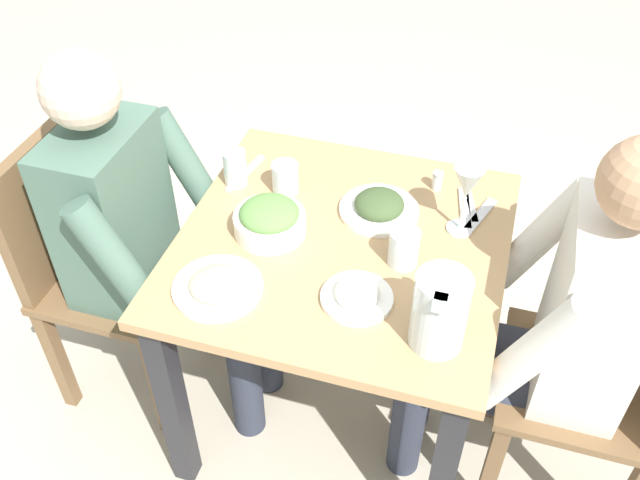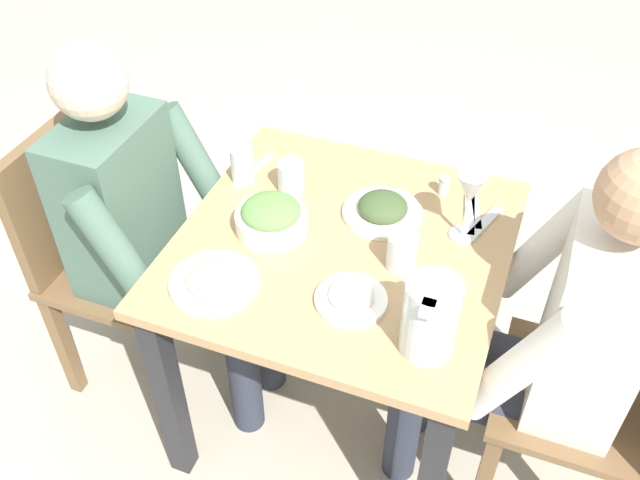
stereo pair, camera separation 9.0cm
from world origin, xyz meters
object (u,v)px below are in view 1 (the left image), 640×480
diner_near (549,321)px  salad_bowl (270,219)px  water_glass_far_right (285,178)px  plate_dolmas (379,206)px  wine_glass (467,186)px  chair_near (621,378)px  water_glass_near_left (404,248)px  chair_far (92,260)px  water_glass_center (235,168)px  plate_yoghurt (357,295)px  salt_shaker (437,181)px  diner_far (147,237)px  water_pitcher (440,311)px  plate_beans (217,286)px  dining_table (341,276)px

diner_near → salad_bowl: size_ratio=6.32×
water_glass_far_right → plate_dolmas: bearing=-93.2°
water_glass_far_right → wine_glass: (-0.02, -0.48, 0.10)m
chair_near → water_glass_far_right: chair_near is taller
plate_dolmas → water_glass_near_left: bearing=-149.7°
chair_far → wine_glass: (0.20, -1.01, 0.36)m
water_glass_center → chair_far: bearing=118.9°
chair_near → water_glass_far_right: bearing=77.4°
salad_bowl → plate_yoghurt: salad_bowl is taller
water_glass_near_left → salt_shaker: size_ratio=1.80×
diner_far → salt_shaker: bearing=-64.1°
water_pitcher → salt_shaker: 0.55m
chair_near → water_glass_far_right: 1.00m
chair_far → water_glass_center: bearing=-61.1°
plate_dolmas → water_glass_near_left: (-0.17, -0.10, 0.03)m
salad_bowl → plate_beans: bearing=168.3°
dining_table → plate_dolmas: (0.14, -0.06, 0.15)m
chair_near → water_pitcher: bearing=113.5°
plate_yoghurt → plate_dolmas: 0.33m
chair_near → diner_near: size_ratio=0.75×
wine_glass → salad_bowl: bearing=108.1°
water_pitcher → diner_far: bearing=77.0°
chair_near → diner_near: diner_near is taller
chair_far → water_glass_near_left: 0.94m
plate_dolmas → plate_beans: 0.49m
diner_far → salt_shaker: 0.81m
diner_near → wine_glass: 0.38m
water_glass_far_right → wine_glass: 0.49m
salt_shaker → dining_table: bearing=145.8°
dining_table → chair_far: bearing=95.3°
plate_dolmas → water_glass_far_right: water_glass_far_right is taller
water_pitcher → plate_yoghurt: size_ratio=1.11×
water_glass_center → salt_shaker: (0.14, -0.54, -0.02)m
chair_far → plate_dolmas: (0.20, -0.80, 0.23)m
water_glass_near_left → salad_bowl: bearing=88.2°
salt_shaker → water_glass_center: bearing=104.3°
chair_near → dining_table: bearing=85.3°
diner_near → plate_beans: bearing=104.3°
diner_near → water_glass_far_right: bearing=74.0°
dining_table → salad_bowl: salad_bowl is taller
plate_dolmas → plate_beans: bearing=142.7°
salad_bowl → water_glass_far_right: (0.17, 0.02, 0.00)m
water_glass_center → salt_shaker: water_glass_center is taller
plate_yoghurt → plate_dolmas: bearing=4.3°
water_pitcher → plate_yoghurt: water_pitcher is taller
wine_glass → dining_table: bearing=114.8°
dining_table → water_glass_near_left: 0.24m
dining_table → salt_shaker: 0.38m
diner_far → salt_shaker: (0.35, -0.72, 0.10)m
diner_near → salt_shaker: 0.49m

